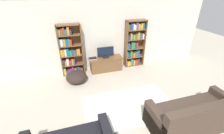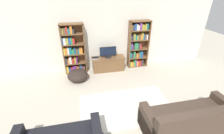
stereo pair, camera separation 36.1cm
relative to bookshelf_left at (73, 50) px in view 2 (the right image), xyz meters
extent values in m
cube|color=silver|center=(1.17, 0.18, 0.41)|extent=(8.80, 0.06, 2.60)
cube|color=brown|center=(-0.34, -0.02, 0.04)|extent=(0.04, 0.30, 1.87)
cube|color=brown|center=(0.43, -0.02, 0.04)|extent=(0.04, 0.30, 1.87)
cube|color=brown|center=(0.04, 0.11, 0.04)|extent=(0.81, 0.04, 1.87)
cube|color=brown|center=(0.04, -0.02, 0.96)|extent=(0.81, 0.30, 0.04)
cube|color=brown|center=(0.04, -0.02, -0.87)|extent=(0.77, 0.30, 0.04)
cube|color=gold|center=(-0.28, -0.03, -0.73)|extent=(0.08, 0.24, 0.24)
cube|color=#234C99|center=(-0.20, -0.03, -0.77)|extent=(0.07, 0.24, 0.16)
cube|color=#B72D28|center=(-0.14, -0.03, -0.76)|extent=(0.05, 0.24, 0.18)
cube|color=#7F338C|center=(-0.07, -0.03, -0.75)|extent=(0.07, 0.24, 0.20)
cube|color=#7F338C|center=(0.02, -0.03, -0.73)|extent=(0.08, 0.24, 0.25)
cube|color=orange|center=(0.10, -0.03, -0.76)|extent=(0.07, 0.24, 0.19)
cube|color=#333338|center=(0.16, -0.03, -0.73)|extent=(0.04, 0.24, 0.25)
cube|color=#196B75|center=(0.21, -0.03, -0.73)|extent=(0.05, 0.24, 0.24)
cube|color=#7F338C|center=(0.26, -0.03, -0.75)|extent=(0.05, 0.24, 0.21)
cube|color=brown|center=(0.33, -0.03, -0.76)|extent=(0.08, 0.24, 0.18)
cube|color=brown|center=(0.04, -0.02, -0.50)|extent=(0.77, 0.30, 0.04)
cube|color=#333338|center=(-0.28, -0.03, -0.37)|extent=(0.08, 0.24, 0.22)
cube|color=orange|center=(-0.21, -0.03, -0.39)|extent=(0.05, 0.24, 0.17)
cube|color=silver|center=(-0.13, -0.03, -0.36)|extent=(0.08, 0.24, 0.25)
cube|color=#B72D28|center=(-0.04, -0.03, -0.39)|extent=(0.08, 0.24, 0.17)
cube|color=#9E9333|center=(0.03, -0.03, -0.37)|extent=(0.06, 0.24, 0.21)
cube|color=#7F338C|center=(0.10, -0.03, -0.37)|extent=(0.04, 0.24, 0.22)
cube|color=brown|center=(0.04, -0.02, -0.12)|extent=(0.77, 0.30, 0.04)
cube|color=gold|center=(-0.29, -0.03, 0.01)|extent=(0.06, 0.24, 0.24)
cube|color=orange|center=(-0.23, -0.03, 0.02)|extent=(0.05, 0.24, 0.24)
cube|color=silver|center=(-0.16, -0.03, 0.01)|extent=(0.06, 0.24, 0.24)
cube|color=#196B75|center=(-0.08, -0.03, 0.02)|extent=(0.08, 0.24, 0.25)
cube|color=#2D7F47|center=(0.00, -0.03, -0.02)|extent=(0.08, 0.24, 0.18)
cube|color=#234C99|center=(0.07, -0.03, 0.01)|extent=(0.04, 0.24, 0.22)
cube|color=brown|center=(0.13, -0.03, -0.02)|extent=(0.07, 0.24, 0.18)
cube|color=#196B75|center=(0.19, -0.03, -0.02)|extent=(0.04, 0.24, 0.17)
cube|color=orange|center=(0.25, -0.03, -0.01)|extent=(0.05, 0.24, 0.20)
cube|color=orange|center=(0.31, -0.03, 0.00)|extent=(0.06, 0.24, 0.21)
cube|color=brown|center=(0.04, -0.02, 0.25)|extent=(0.77, 0.30, 0.04)
cube|color=#234C99|center=(-0.30, -0.03, 0.40)|extent=(0.04, 0.24, 0.26)
cube|color=silver|center=(-0.24, -0.03, 0.38)|extent=(0.08, 0.24, 0.23)
cube|color=#9E9333|center=(-0.15, -0.03, 0.38)|extent=(0.07, 0.24, 0.23)
cube|color=#234C99|center=(-0.08, -0.03, 0.38)|extent=(0.06, 0.24, 0.23)
cube|color=#2D7F47|center=(-0.01, -0.03, 0.38)|extent=(0.06, 0.24, 0.23)
cube|color=#B72D28|center=(0.06, -0.03, 0.37)|extent=(0.07, 0.24, 0.21)
cube|color=brown|center=(0.04, -0.02, 0.62)|extent=(0.77, 0.30, 0.04)
cube|color=brown|center=(-0.30, -0.03, 0.75)|extent=(0.05, 0.24, 0.22)
cube|color=#9E9333|center=(-0.25, -0.03, 0.73)|extent=(0.04, 0.24, 0.19)
cube|color=brown|center=(-0.19, -0.03, 0.75)|extent=(0.07, 0.24, 0.21)
cube|color=#B72D28|center=(-0.12, -0.03, 0.77)|extent=(0.06, 0.24, 0.25)
cube|color=#196B75|center=(-0.06, -0.03, 0.73)|extent=(0.07, 0.24, 0.19)
cube|color=orange|center=(0.02, -0.03, 0.77)|extent=(0.08, 0.24, 0.26)
cube|color=#333338|center=(0.10, -0.03, 0.73)|extent=(0.06, 0.24, 0.17)
cube|color=brown|center=(2.15, -0.02, 0.04)|extent=(0.04, 0.30, 1.87)
cube|color=brown|center=(2.92, -0.02, 0.04)|extent=(0.04, 0.30, 1.87)
cube|color=brown|center=(2.53, 0.11, 0.04)|extent=(0.81, 0.04, 1.87)
cube|color=brown|center=(2.53, -0.02, 0.96)|extent=(0.81, 0.30, 0.04)
cube|color=brown|center=(2.53, -0.02, -0.87)|extent=(0.77, 0.30, 0.04)
cube|color=#333338|center=(2.19, -0.03, -0.76)|extent=(0.04, 0.24, 0.18)
cube|color=gold|center=(2.26, -0.03, -0.77)|extent=(0.08, 0.24, 0.17)
cube|color=orange|center=(2.33, -0.03, -0.77)|extent=(0.06, 0.24, 0.17)
cube|color=#2D7F47|center=(2.40, -0.03, -0.73)|extent=(0.08, 0.24, 0.25)
cube|color=#7F338C|center=(2.47, -0.03, -0.73)|extent=(0.04, 0.24, 0.25)
cube|color=gold|center=(2.52, -0.03, -0.75)|extent=(0.04, 0.24, 0.21)
cube|color=#B72D28|center=(2.59, -0.03, -0.75)|extent=(0.08, 0.24, 0.20)
cube|color=#B72D28|center=(2.66, -0.03, -0.74)|extent=(0.04, 0.24, 0.22)
cube|color=#333338|center=(2.73, -0.03, -0.73)|extent=(0.08, 0.24, 0.24)
cube|color=brown|center=(2.53, -0.02, -0.50)|extent=(0.77, 0.30, 0.04)
cube|color=#196B75|center=(2.20, -0.03, -0.36)|extent=(0.06, 0.24, 0.24)
cube|color=#333338|center=(2.28, -0.03, -0.38)|extent=(0.08, 0.24, 0.19)
cube|color=#2D7F47|center=(2.36, -0.03, -0.35)|extent=(0.07, 0.24, 0.26)
cube|color=brown|center=(2.43, -0.03, -0.40)|extent=(0.06, 0.24, 0.16)
cube|color=orange|center=(2.49, -0.03, -0.40)|extent=(0.05, 0.24, 0.16)
cube|color=brown|center=(2.56, -0.03, -0.38)|extent=(0.07, 0.24, 0.20)
cube|color=#196B75|center=(2.63, -0.03, -0.35)|extent=(0.05, 0.24, 0.25)
cube|color=#234C99|center=(2.69, -0.03, -0.36)|extent=(0.06, 0.24, 0.23)
cube|color=brown|center=(2.53, -0.02, -0.12)|extent=(0.77, 0.30, 0.04)
cube|color=#196B75|center=(2.19, -0.03, 0.00)|extent=(0.05, 0.24, 0.21)
cube|color=#7F338C|center=(2.24, -0.03, 0.02)|extent=(0.04, 0.24, 0.24)
cube|color=#333338|center=(2.30, -0.03, -0.02)|extent=(0.07, 0.24, 0.17)
cube|color=#2D7F47|center=(2.38, -0.03, 0.02)|extent=(0.07, 0.24, 0.25)
cube|color=#2D7F47|center=(2.45, -0.03, 0.02)|extent=(0.06, 0.24, 0.24)
cube|color=#333338|center=(2.52, -0.03, 0.01)|extent=(0.07, 0.24, 0.23)
cube|color=#B72D28|center=(2.59, -0.03, -0.01)|extent=(0.06, 0.24, 0.20)
cube|color=brown|center=(2.53, -0.02, 0.25)|extent=(0.77, 0.30, 0.04)
cube|color=#333338|center=(2.20, -0.03, 0.35)|extent=(0.07, 0.24, 0.17)
cube|color=#333338|center=(2.26, -0.03, 0.36)|extent=(0.04, 0.24, 0.19)
cube|color=#9E9333|center=(2.31, -0.03, 0.38)|extent=(0.07, 0.24, 0.23)
cube|color=#196B75|center=(2.38, -0.03, 0.36)|extent=(0.06, 0.24, 0.18)
cube|color=#9E9333|center=(2.44, -0.03, 0.35)|extent=(0.05, 0.24, 0.17)
cube|color=brown|center=(2.51, -0.03, 0.36)|extent=(0.08, 0.24, 0.19)
cube|color=orange|center=(2.58, -0.03, 0.37)|extent=(0.05, 0.24, 0.20)
cube|color=#9E9333|center=(2.64, -0.03, 0.39)|extent=(0.06, 0.24, 0.25)
cube|color=#234C99|center=(2.70, -0.03, 0.36)|extent=(0.04, 0.24, 0.19)
cube|color=brown|center=(2.76, -0.03, 0.35)|extent=(0.06, 0.24, 0.17)
cube|color=silver|center=(2.82, -0.03, 0.36)|extent=(0.06, 0.24, 0.18)
cube|color=brown|center=(2.53, -0.02, 0.62)|extent=(0.77, 0.30, 0.04)
cube|color=brown|center=(2.19, -0.03, 0.74)|extent=(0.05, 0.24, 0.20)
cube|color=#333338|center=(2.25, -0.03, 0.74)|extent=(0.06, 0.24, 0.20)
cube|color=#234C99|center=(2.32, -0.03, 0.76)|extent=(0.08, 0.24, 0.23)
cube|color=silver|center=(2.39, -0.03, 0.75)|extent=(0.05, 0.24, 0.22)
cube|color=silver|center=(2.45, -0.03, 0.73)|extent=(0.06, 0.24, 0.18)
cube|color=#7F338C|center=(2.53, -0.03, 0.77)|extent=(0.07, 0.24, 0.26)
cube|color=#9E9333|center=(2.61, -0.03, 0.74)|extent=(0.08, 0.24, 0.20)
cube|color=#9E9333|center=(2.68, -0.03, 0.73)|extent=(0.05, 0.24, 0.17)
cube|color=gold|center=(2.73, -0.03, 0.75)|extent=(0.04, 0.24, 0.22)
cube|color=#196B75|center=(2.79, -0.03, 0.75)|extent=(0.06, 0.24, 0.23)
cube|color=brown|center=(1.29, -0.13, -0.64)|extent=(1.21, 0.47, 0.50)
cube|color=brown|center=(1.29, -0.13, -0.37)|extent=(1.29, 0.50, 0.04)
cube|color=black|center=(1.29, -0.11, -0.34)|extent=(0.24, 0.16, 0.03)
cylinder|color=black|center=(1.29, -0.11, -0.30)|extent=(0.04, 0.04, 0.05)
cube|color=black|center=(1.29, -0.11, -0.10)|extent=(0.63, 0.04, 0.36)
cube|color=black|center=(1.29, -0.13, -0.10)|extent=(0.59, 0.00, 0.32)
cube|color=silver|center=(0.80, -0.08, -0.34)|extent=(0.29, 0.21, 0.02)
cube|color=black|center=(0.80, -0.08, -0.33)|extent=(0.28, 0.20, 0.00)
cube|color=beige|center=(1.38, -2.32, -0.88)|extent=(2.52, 1.50, 0.02)
cube|color=#423328|center=(2.53, -3.33, -0.66)|extent=(2.08, 0.88, 0.45)
cube|color=#423328|center=(2.53, -3.68, -0.21)|extent=(2.08, 0.18, 0.44)
cube|color=#423328|center=(1.58, -3.33, -0.57)|extent=(0.18, 0.88, 0.63)
ellipsoid|color=#2D231E|center=(0.09, -0.67, -0.69)|extent=(0.71, 0.71, 0.40)
camera|label=1|loc=(-0.01, -5.24, 2.04)|focal=24.00mm
camera|label=2|loc=(0.34, -5.33, 2.04)|focal=24.00mm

